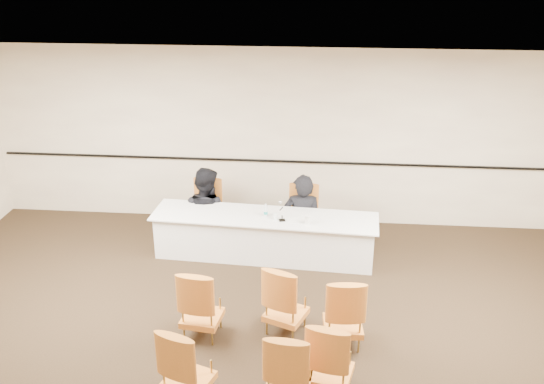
{
  "coord_description": "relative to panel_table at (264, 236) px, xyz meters",
  "views": [
    {
      "loc": [
        0.62,
        -5.62,
        4.62
      ],
      "look_at": [
        -0.11,
        2.6,
        1.11
      ],
      "focal_mm": 40.0,
      "sensor_mm": 36.0,
      "label": 1
    }
  ],
  "objects": [
    {
      "name": "wall_back",
      "position": [
        0.23,
        1.35,
        1.16
      ],
      "size": [
        10.0,
        0.04,
        3.0
      ],
      "primitive_type": "cube",
      "color": "beige",
      "rests_on": "ground"
    },
    {
      "name": "panel_table",
      "position": [
        0.0,
        0.0,
        0.0
      ],
      "size": [
        3.48,
        1.02,
        0.69
      ],
      "primitive_type": null,
      "rotation": [
        0.0,
        0.0,
        -0.06
      ],
      "color": "white",
      "rests_on": "ground"
    },
    {
      "name": "aud_chair_back_mid",
      "position": [
        0.58,
        -3.2,
        0.13
      ],
      "size": [
        0.55,
        0.55,
        0.95
      ],
      "primitive_type": null,
      "rotation": [
        0.0,
        0.0,
        -0.1
      ],
      "color": "#B37120",
      "rests_on": "ground"
    },
    {
      "name": "aud_chair_back_right",
      "position": [
        1.01,
        -2.98,
        0.13
      ],
      "size": [
        0.6,
        0.6,
        0.95
      ],
      "primitive_type": null,
      "rotation": [
        0.0,
        0.0,
        -0.23
      ],
      "color": "#B37120",
      "rests_on": "ground"
    },
    {
      "name": "drinking_glass",
      "position": [
        0.18,
        -0.11,
        0.39
      ],
      "size": [
        0.08,
        0.08,
        0.1
      ],
      "primitive_type": "cylinder",
      "rotation": [
        0.0,
        0.0,
        -0.29
      ],
      "color": "white",
      "rests_on": "panel_table"
    },
    {
      "name": "panelist_main",
      "position": [
        0.56,
        0.49,
        -0.04
      ],
      "size": [
        0.65,
        0.43,
        1.77
      ],
      "primitive_type": "imported",
      "rotation": [
        0.0,
        0.0,
        3.15
      ],
      "color": "black",
      "rests_on": "ground"
    },
    {
      "name": "floor",
      "position": [
        0.23,
        -2.65,
        -0.34
      ],
      "size": [
        10.0,
        10.0,
        0.0
      ],
      "primitive_type": "plane",
      "color": "black",
      "rests_on": "ground"
    },
    {
      "name": "panelist_second",
      "position": [
        -1.03,
        0.59,
        -0.0
      ],
      "size": [
        1.03,
        0.93,
        1.73
      ],
      "primitive_type": "imported",
      "rotation": [
        0.0,
        0.0,
        2.74
      ],
      "color": "black",
      "rests_on": "ground"
    },
    {
      "name": "coffee_cup",
      "position": [
        0.66,
        -0.22,
        0.41
      ],
      "size": [
        0.1,
        0.1,
        0.14
      ],
      "primitive_type": "cylinder",
      "rotation": [
        0.0,
        0.0,
        -0.15
      ],
      "color": "white",
      "rests_on": "panel_table"
    },
    {
      "name": "aud_chair_back_left",
      "position": [
        -0.49,
        -3.23,
        0.13
      ],
      "size": [
        0.64,
        0.64,
        0.95
      ],
      "primitive_type": null,
      "rotation": [
        0.0,
        0.0,
        -0.35
      ],
      "color": "#B37120",
      "rests_on": "ground"
    },
    {
      "name": "panelist_main_chair",
      "position": [
        0.56,
        0.49,
        0.13
      ],
      "size": [
        0.53,
        0.53,
        0.95
      ],
      "primitive_type": null,
      "rotation": [
        0.0,
        0.0,
        -0.06
      ],
      "color": "#B37120",
      "rests_on": "ground"
    },
    {
      "name": "wall_rail",
      "position": [
        0.23,
        1.31,
        0.76
      ],
      "size": [
        9.8,
        0.04,
        0.03
      ],
      "primitive_type": "cube",
      "color": "black",
      "rests_on": "wall_back"
    },
    {
      "name": "microphone",
      "position": [
        0.28,
        -0.15,
        0.48
      ],
      "size": [
        0.15,
        0.21,
        0.27
      ],
      "primitive_type": null,
      "rotation": [
        0.0,
        0.0,
        0.27
      ],
      "color": "black",
      "rests_on": "panel_table"
    },
    {
      "name": "aud_chair_front_left",
      "position": [
        -0.57,
        -2.08,
        0.13
      ],
      "size": [
        0.56,
        0.56,
        0.95
      ],
      "primitive_type": null,
      "rotation": [
        0.0,
        0.0,
        -0.13
      ],
      "color": "#B37120",
      "rests_on": "ground"
    },
    {
      "name": "aud_chair_front_right",
      "position": [
        1.17,
        -2.1,
        0.13
      ],
      "size": [
        0.54,
        0.54,
        0.95
      ],
      "primitive_type": null,
      "rotation": [
        0.0,
        0.0,
        0.08
      ],
      "color": "#B37120",
      "rests_on": "ground"
    },
    {
      "name": "papers",
      "position": [
        0.51,
        -0.1,
        0.35
      ],
      "size": [
        0.35,
        0.29,
        0.0
      ],
      "primitive_type": "cube",
      "rotation": [
        0.0,
        0.0,
        0.27
      ],
      "color": "white",
      "rests_on": "panel_table"
    },
    {
      "name": "aud_chair_front_mid",
      "position": [
        0.46,
        -1.91,
        0.13
      ],
      "size": [
        0.65,
        0.65,
        0.95
      ],
      "primitive_type": null,
      "rotation": [
        0.0,
        0.0,
        -0.38
      ],
      "color": "#B37120",
      "rests_on": "ground"
    },
    {
      "name": "ceiling",
      "position": [
        0.23,
        -2.65,
        2.66
      ],
      "size": [
        10.0,
        10.0,
        0.0
      ],
      "primitive_type": "plane",
      "rotation": [
        3.14,
        0.0,
        0.0
      ],
      "color": "silver",
      "rests_on": "ground"
    },
    {
      "name": "water_bottle",
      "position": [
        0.02,
        -0.0,
        0.45
      ],
      "size": [
        0.08,
        0.08,
        0.2
      ],
      "primitive_type": null,
      "rotation": [
        0.0,
        0.0,
        -0.33
      ],
      "color": "teal",
      "rests_on": "panel_table"
    },
    {
      "name": "panelist_second_chair",
      "position": [
        -1.03,
        0.59,
        0.13
      ],
      "size": [
        0.53,
        0.53,
        0.95
      ],
      "primitive_type": null,
      "rotation": [
        0.0,
        0.0,
        -0.06
      ],
      "color": "#B37120",
      "rests_on": "ground"
    }
  ]
}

